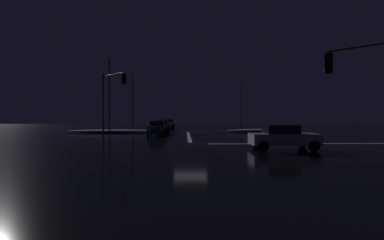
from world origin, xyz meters
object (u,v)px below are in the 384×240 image
(sedan_black, at_px, (162,126))
(streetlamp_left_far, at_px, (133,96))
(sedan_white, at_px, (167,124))
(traffic_signal_nw, at_px, (111,92))
(streetlamp_left_near, at_px, (109,90))
(sedan_silver_crossing, at_px, (283,137))
(streetlamp_right_far, at_px, (241,99))
(traffic_signal_se, at_px, (367,78))
(sedan_red, at_px, (169,123))
(sedan_blue, at_px, (163,125))
(sedan_green, at_px, (157,128))

(sedan_black, distance_m, streetlamp_left_far, 15.25)
(sedan_white, height_order, traffic_signal_nw, traffic_signal_nw)
(traffic_signal_nw, relative_size, streetlamp_left_near, 0.70)
(streetlamp_left_far, bearing_deg, sedan_black, -63.85)
(sedan_silver_crossing, distance_m, streetlamp_right_far, 34.83)
(traffic_signal_se, height_order, traffic_signal_nw, traffic_signal_nw)
(sedan_red, relative_size, traffic_signal_nw, 0.64)
(streetlamp_left_far, bearing_deg, sedan_white, -7.59)
(sedan_blue, height_order, sedan_silver_crossing, same)
(sedan_red, bearing_deg, sedan_silver_crossing, -76.40)
(sedan_red, height_order, streetlamp_left_near, streetlamp_left_near)
(sedan_white, xyz_separation_m, streetlamp_left_far, (-6.36, 0.85, 5.00))
(sedan_white, relative_size, traffic_signal_nw, 0.64)
(streetlamp_right_far, bearing_deg, sedan_black, -136.40)
(sedan_red, bearing_deg, sedan_blue, -91.71)
(sedan_red, bearing_deg, traffic_signal_se, -74.67)
(sedan_black, xyz_separation_m, sedan_silver_crossing, (9.42, -21.34, 0.00))
(sedan_blue, bearing_deg, streetlamp_left_near, -123.06)
(sedan_green, distance_m, sedan_red, 23.59)
(streetlamp_left_far, bearing_deg, streetlamp_left_near, -90.00)
(sedan_black, xyz_separation_m, streetlamp_left_near, (-6.35, -3.07, 4.68))
(sedan_white, bearing_deg, sedan_green, -89.99)
(traffic_signal_se, relative_size, streetlamp_left_near, 0.61)
(sedan_black, distance_m, sedan_white, 12.08)
(sedan_white, height_order, streetlamp_right_far, streetlamp_right_far)
(sedan_black, relative_size, streetlamp_left_far, 0.42)
(sedan_blue, height_order, streetlamp_left_near, streetlamp_left_near)
(sedan_blue, relative_size, streetlamp_right_far, 0.46)
(sedan_red, height_order, traffic_signal_se, traffic_signal_se)
(sedan_green, bearing_deg, streetlamp_right_far, 54.70)
(sedan_black, bearing_deg, streetlamp_left_far, 116.15)
(sedan_blue, height_order, streetlamp_right_far, streetlamp_right_far)
(sedan_red, bearing_deg, sedan_black, -90.20)
(sedan_green, relative_size, sedan_black, 1.00)
(traffic_signal_se, height_order, streetlamp_left_near, streetlamp_left_near)
(sedan_blue, distance_m, sedan_red, 11.09)
(sedan_red, bearing_deg, sedan_green, -90.11)
(sedan_green, relative_size, sedan_white, 1.00)
(traffic_signal_se, bearing_deg, sedan_white, 107.42)
(traffic_signal_nw, xyz_separation_m, streetlamp_right_far, (18.06, 22.38, 0.76))
(sedan_green, height_order, sedan_white, same)
(traffic_signal_se, bearing_deg, sedan_black, 114.75)
(sedan_black, bearing_deg, sedan_green, -89.85)
(sedan_white, height_order, sedan_red, same)
(sedan_black, xyz_separation_m, sedan_white, (0.01, 12.08, 0.00))
(sedan_white, bearing_deg, sedan_blue, -92.78)
(sedan_green, distance_m, streetlamp_right_far, 23.92)
(sedan_black, relative_size, sedan_red, 1.00)
(sedan_white, distance_m, traffic_signal_nw, 22.32)
(traffic_signal_se, distance_m, streetlamp_left_far, 42.88)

